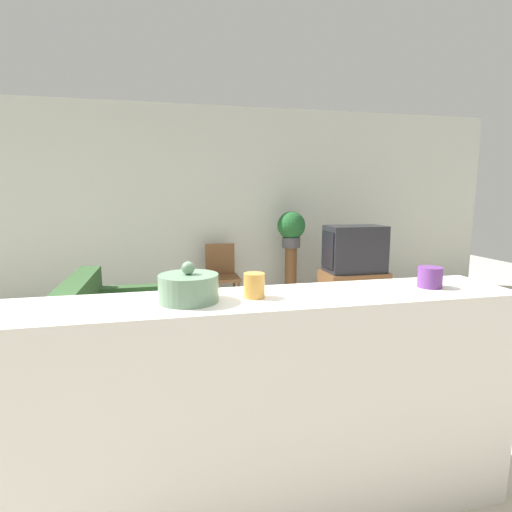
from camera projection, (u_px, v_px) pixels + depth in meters
ground_plane at (244, 445)px, 2.44m from camera, size 14.00×14.00×0.00m
wall_back at (196, 206)px, 5.54m from camera, size 9.00×0.06×2.70m
couch at (116, 342)px, 3.38m from camera, size 0.93×1.81×0.78m
tv_stand at (353, 293)px, 5.05m from camera, size 0.78×0.51×0.55m
television at (354, 249)px, 4.97m from camera, size 0.72×0.43×0.58m
wooden_chair at (221, 273)px, 5.35m from camera, size 0.44×0.44×0.84m
plant_stand at (291, 276)px, 5.51m from camera, size 0.16×0.16×0.79m
potted_plant at (291, 228)px, 5.40m from camera, size 0.38×0.38×0.49m
foreground_counter at (266, 408)px, 1.86m from camera, size 2.36×0.44×1.07m
decorative_bowl at (189, 288)px, 1.69m from camera, size 0.25×0.25×0.17m
candle_jar at (254, 285)px, 1.75m from camera, size 0.09×0.09×0.11m
coffee_tin at (430, 277)px, 1.95m from camera, size 0.12×0.12×0.10m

